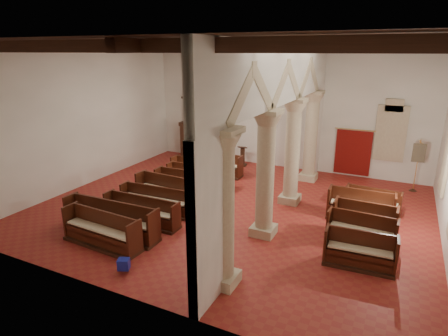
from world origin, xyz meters
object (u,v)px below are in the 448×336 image
Objects in this scene: nave_pew_0 at (102,235)px; aisle_pew_0 at (359,255)px; lectern at (242,157)px; pipe_organ at (199,134)px; processional_banner at (416,174)px.

nave_pew_0 reaches higher than aisle_pew_0.
lectern reaches higher than aisle_pew_0.
pipe_organ reaches higher than lectern.
processional_banner reaches higher than nave_pew_0.
pipe_organ reaches higher than aisle_pew_0.
nave_pew_0 is 1.43× the size of aisle_pew_0.
lectern is 9.56m from nave_pew_0.
nave_pew_0 is (-8.57, -9.35, -0.42)m from processional_banner.
processional_banner is at bearing -10.62° from lectern.
lectern is 8.00m from processional_banner.
aisle_pew_0 is at bearing -39.37° from pipe_organ.
nave_pew_0 is at bearing -77.88° from pipe_organ.
lectern is 0.39× the size of nave_pew_0.
pipe_organ reaches higher than nave_pew_0.
pipe_organ reaches higher than processional_banner.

